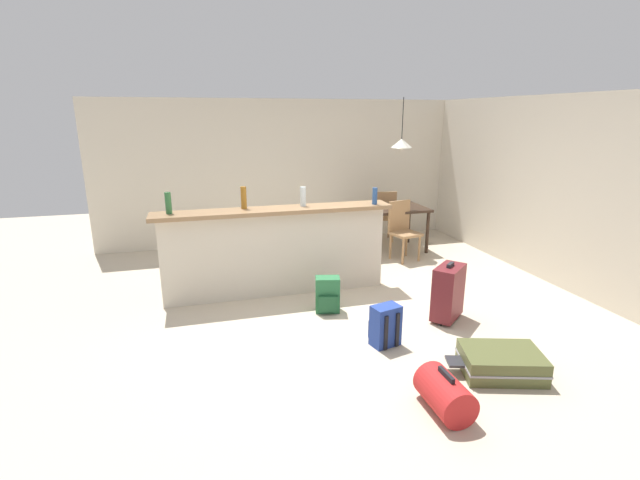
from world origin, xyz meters
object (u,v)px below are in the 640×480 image
(bottle_clear, at_px, (303,197))
(dining_chair_far_side, at_px, (384,214))
(dining_table, at_px, (392,213))
(bottle_amber, at_px, (244,198))
(backpack_blue, at_px, (385,326))
(bottle_green, at_px, (168,203))
(pendant_lamp, at_px, (402,143))
(suitcase_flat_olive, at_px, (501,362))
(duffel_bag_red, at_px, (445,394))
(bottle_blue, at_px, (375,196))
(suitcase_upright_maroon, at_px, (448,292))
(dining_chair_near_partition, at_px, (402,227))
(backpack_green, at_px, (328,295))

(bottle_clear, height_order, dining_chair_far_side, bottle_clear)
(bottle_clear, height_order, dining_table, bottle_clear)
(bottle_amber, relative_size, backpack_blue, 0.65)
(bottle_green, bearing_deg, pendant_lamp, 19.83)
(bottle_amber, xyz_separation_m, suitcase_flat_olive, (1.95, -2.48, -1.15))
(bottle_green, height_order, duffel_bag_red, bottle_green)
(pendant_lamp, height_order, suitcase_flat_olive, pendant_lamp)
(bottle_blue, relative_size, suitcase_upright_maroon, 0.32)
(pendant_lamp, bearing_deg, bottle_amber, -155.28)
(duffel_bag_red, bearing_deg, bottle_blue, 80.09)
(dining_table, height_order, dining_chair_far_side, dining_chair_far_side)
(suitcase_flat_olive, bearing_deg, bottle_amber, 128.27)
(dining_chair_far_side, bearing_deg, bottle_amber, -145.42)
(bottle_blue, bearing_deg, dining_chair_far_side, 63.10)
(bottle_green, xyz_separation_m, pendant_lamp, (3.54, 1.28, 0.55))
(dining_table, distance_m, dining_chair_near_partition, 0.52)
(backpack_green, relative_size, suitcase_upright_maroon, 0.63)
(dining_table, xyz_separation_m, suitcase_flat_olive, (-0.65, -3.79, -0.54))
(bottle_amber, height_order, bottle_clear, bottle_amber)
(bottle_green, xyz_separation_m, dining_chair_far_side, (3.55, 1.89, -0.73))
(dining_chair_near_partition, bearing_deg, bottle_clear, -154.72)
(bottle_clear, distance_m, duffel_bag_red, 3.01)
(pendant_lamp, bearing_deg, duffel_bag_red, -110.07)
(bottle_amber, bearing_deg, suitcase_flat_olive, -51.73)
(suitcase_upright_maroon, distance_m, backpack_blue, 0.98)
(dining_table, distance_m, dining_chair_far_side, 0.55)
(dining_table, bearing_deg, bottle_blue, -122.51)
(dining_table, height_order, backpack_blue, dining_table)
(suitcase_flat_olive, relative_size, backpack_blue, 2.12)
(dining_table, xyz_separation_m, duffel_bag_red, (-1.41, -4.13, -0.50))
(backpack_green, bearing_deg, pendant_lamp, 47.89)
(bottle_blue, bearing_deg, pendant_lamp, 54.10)
(bottle_clear, bearing_deg, suitcase_flat_olive, -63.43)
(bottle_clear, distance_m, suitcase_flat_olive, 2.95)
(dining_chair_far_side, height_order, backpack_blue, dining_chair_far_side)
(suitcase_upright_maroon, xyz_separation_m, backpack_blue, (-0.91, -0.34, -0.13))
(dining_chair_near_partition, height_order, dining_chair_far_side, same)
(bottle_amber, relative_size, bottle_blue, 1.27)
(bottle_clear, bearing_deg, pendant_lamp, 33.35)
(dining_chair_near_partition, height_order, backpack_blue, dining_chair_near_partition)
(bottle_clear, xyz_separation_m, dining_table, (1.86, 1.36, -0.60))
(pendant_lamp, bearing_deg, dining_table, 124.62)
(bottle_green, distance_m, backpack_green, 2.14)
(bottle_blue, relative_size, dining_table, 0.19)
(bottle_green, xyz_separation_m, backpack_blue, (2.04, -1.65, -1.05))
(bottle_clear, xyz_separation_m, dining_chair_near_partition, (1.82, 0.86, -0.73))
(dining_table, bearing_deg, suitcase_flat_olive, -99.69)
(suitcase_flat_olive, distance_m, duffel_bag_red, 0.84)
(suitcase_flat_olive, relative_size, duffel_bag_red, 1.85)
(bottle_amber, distance_m, dining_chair_far_side, 3.33)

